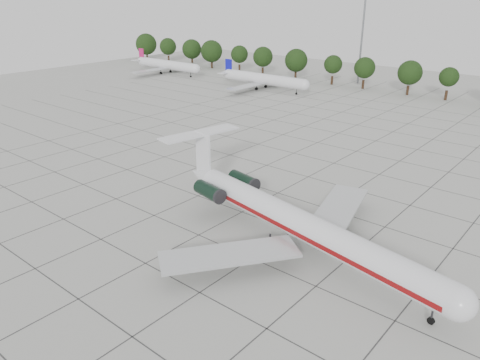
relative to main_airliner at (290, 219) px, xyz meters
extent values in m
plane|color=#B0B0A8|center=(-9.55, 3.14, -3.32)|extent=(260.00, 260.00, 0.00)
cube|color=#383838|center=(-9.55, 18.14, -3.31)|extent=(170.00, 170.00, 0.02)
cylinder|color=silver|center=(2.19, -0.42, -0.03)|extent=(33.80, 9.40, 3.10)
sphere|color=silver|center=(18.80, -3.60, -0.03)|extent=(3.10, 3.10, 3.10)
cone|color=silver|center=(-16.73, 3.20, -0.03)|extent=(5.20, 3.93, 3.10)
cube|color=maroon|center=(2.48, 1.12, -0.26)|extent=(32.31, 6.24, 0.52)
cube|color=maroon|center=(1.89, -1.96, -0.26)|extent=(32.31, 6.24, 0.52)
cube|color=#B7BABC|center=(1.47, 8.33, -1.30)|extent=(7.64, 14.72, 0.28)
cube|color=#B7BABC|center=(-1.71, -8.28, -1.30)|extent=(11.76, 13.96, 0.28)
cube|color=black|center=(-10.80, 4.22, 0.25)|extent=(2.26, 1.59, 0.23)
cylinder|color=black|center=(-10.67, 4.86, 0.25)|extent=(4.77, 2.60, 1.79)
cube|color=black|center=(-11.59, 0.07, 0.25)|extent=(2.26, 1.59, 0.23)
cylinder|color=black|center=(-11.71, -0.58, 0.25)|extent=(4.77, 2.60, 1.79)
cube|color=silver|center=(-16.27, 3.11, 3.26)|extent=(3.00, 0.82, 5.64)
cube|color=silver|center=(-16.91, 3.24, 5.89)|extent=(4.89, 11.60, 0.21)
cylinder|color=black|center=(16.95, -3.24, -2.43)|extent=(0.22, 0.22, 1.79)
cylinder|color=black|center=(16.95, -3.24, -2.99)|extent=(0.70, 0.38, 0.66)
cylinder|color=black|center=(-0.12, 2.51, -2.10)|extent=(0.26, 0.26, 1.69)
cylinder|color=black|center=(-0.12, 2.51, -2.85)|extent=(1.03, 0.73, 0.94)
cylinder|color=black|center=(-1.04, -2.29, -2.10)|extent=(0.26, 0.26, 1.69)
cylinder|color=black|center=(-1.04, -2.29, -2.85)|extent=(1.03, 0.73, 0.94)
cylinder|color=silver|center=(-97.67, 69.50, -0.32)|extent=(27.20, 3.00, 3.00)
cube|color=#B7BABC|center=(-98.67, 69.50, -1.52)|extent=(3.50, 27.20, 0.25)
cube|color=#B81358|center=(-111.11, 69.50, 2.28)|extent=(2.40, 0.25, 3.60)
cylinder|color=black|center=(-98.67, 71.70, -2.92)|extent=(0.80, 0.45, 0.80)
cylinder|color=black|center=(-98.67, 67.30, -2.92)|extent=(0.80, 0.45, 0.80)
cylinder|color=silver|center=(-55.84, 68.84, -0.32)|extent=(27.20, 3.00, 3.00)
cube|color=#B7BABC|center=(-56.84, 68.84, -1.52)|extent=(3.50, 27.20, 0.25)
cube|color=#0C0DA8|center=(-69.28, 68.84, 2.28)|extent=(2.40, 0.25, 3.60)
cylinder|color=black|center=(-56.84, 71.04, -2.92)|extent=(0.80, 0.45, 0.80)
cylinder|color=black|center=(-56.84, 66.64, -2.92)|extent=(0.80, 0.45, 0.80)
cylinder|color=#332114|center=(-130.95, 88.14, -2.07)|extent=(0.70, 0.70, 2.50)
sphere|color=black|center=(-130.95, 88.14, 2.68)|extent=(8.44, 8.44, 8.44)
cylinder|color=#332114|center=(-117.76, 88.14, -2.07)|extent=(0.70, 0.70, 2.50)
sphere|color=black|center=(-117.76, 88.14, 2.68)|extent=(6.44, 6.44, 6.44)
cylinder|color=#332114|center=(-104.57, 88.14, -2.07)|extent=(0.70, 0.70, 2.50)
sphere|color=black|center=(-104.57, 88.14, 2.68)|extent=(7.14, 7.14, 7.14)
cylinder|color=#332114|center=(-94.38, 88.14, -2.07)|extent=(0.70, 0.70, 2.50)
sphere|color=black|center=(-94.38, 88.14, 2.68)|extent=(7.79, 7.79, 7.79)
cylinder|color=#332114|center=(-81.19, 88.14, -2.07)|extent=(0.70, 0.70, 2.50)
sphere|color=black|center=(-81.19, 88.14, 2.68)|extent=(5.94, 5.94, 5.94)
cylinder|color=#332114|center=(-71.00, 88.14, -2.07)|extent=(0.70, 0.70, 2.50)
sphere|color=black|center=(-71.00, 88.14, 2.68)|extent=(6.57, 6.57, 6.57)
cylinder|color=#332114|center=(-57.81, 88.14, -2.07)|extent=(0.70, 0.70, 2.50)
sphere|color=black|center=(-57.81, 88.14, 2.68)|extent=(7.15, 7.15, 7.15)
cylinder|color=#332114|center=(-44.62, 88.14, -2.07)|extent=(0.70, 0.70, 2.50)
sphere|color=black|center=(-44.62, 88.14, 2.68)|extent=(5.43, 5.43, 5.43)
cylinder|color=#332114|center=(-34.43, 88.14, -2.07)|extent=(0.70, 0.70, 2.50)
sphere|color=black|center=(-34.43, 88.14, 2.68)|extent=(5.99, 5.99, 5.99)
cylinder|color=#332114|center=(-21.24, 88.14, -2.07)|extent=(0.70, 0.70, 2.50)
sphere|color=black|center=(-21.24, 88.14, 2.68)|extent=(6.50, 6.50, 6.50)
cylinder|color=#332114|center=(-11.05, 88.14, -2.07)|extent=(0.70, 0.70, 2.50)
sphere|color=black|center=(-11.05, 88.14, 2.68)|extent=(4.93, 4.93, 4.93)
cylinder|color=slate|center=(-39.55, 95.14, 9.18)|extent=(0.56, 0.56, 25.00)
camera|label=1|loc=(25.28, -38.93, 23.54)|focal=35.00mm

